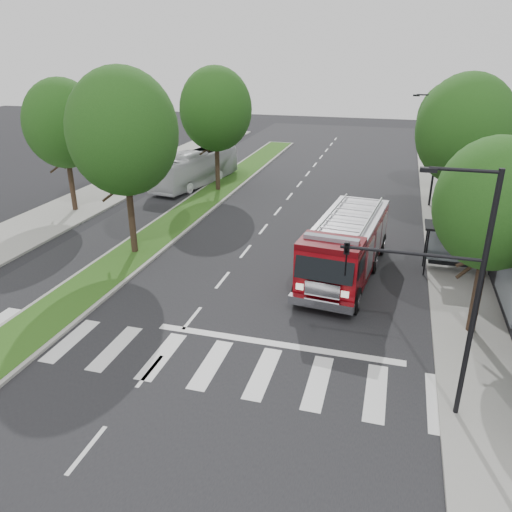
{
  "coord_description": "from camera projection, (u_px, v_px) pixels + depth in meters",
  "views": [
    {
      "loc": [
        7.84,
        -17.5,
        10.88
      ],
      "look_at": [
        1.94,
        3.38,
        1.8
      ],
      "focal_mm": 35.0,
      "sensor_mm": 36.0,
      "label": 1
    }
  ],
  "objects": [
    {
      "name": "streetlight_right_far",
      "position": [
        435.0,
        146.0,
        35.13
      ],
      "size": [
        2.11,
        0.2,
        8.0
      ],
      "color": "black",
      "rests_on": "ground"
    },
    {
      "name": "streetlight_right_near",
      "position": [
        447.0,
        281.0,
        14.38
      ],
      "size": [
        4.08,
        0.22,
        8.0
      ],
      "color": "black",
      "rests_on": "ground"
    },
    {
      "name": "median",
      "position": [
        210.0,
        197.0,
        39.16
      ],
      "size": [
        3.0,
        50.0,
        0.15
      ],
      "color": "gray",
      "rests_on": "ground"
    },
    {
      "name": "sidewalk_right",
      "position": [
        473.0,
        260.0,
        27.41
      ],
      "size": [
        5.0,
        80.0,
        0.15
      ],
      "primitive_type": "cube",
      "color": "gray",
      "rests_on": "ground"
    },
    {
      "name": "city_bus",
      "position": [
        196.0,
        168.0,
        42.35
      ],
      "size": [
        4.31,
        10.62,
        2.88
      ],
      "primitive_type": "imported",
      "rotation": [
        0.0,
        0.0,
        -0.19
      ],
      "color": "silver",
      "rests_on": "ground"
    },
    {
      "name": "tree_right_mid",
      "position": [
        465.0,
        130.0,
        28.74
      ],
      "size": [
        5.6,
        5.6,
        9.72
      ],
      "color": "black",
      "rests_on": "ground"
    },
    {
      "name": "bus_shelter",
      "position": [
        457.0,
        236.0,
        25.34
      ],
      "size": [
        3.2,
        1.6,
        2.61
      ],
      "color": "black",
      "rests_on": "ground"
    },
    {
      "name": "tree_left_mid",
      "position": [
        63.0,
        124.0,
        33.49
      ],
      "size": [
        5.2,
        5.2,
        9.16
      ],
      "color": "black",
      "rests_on": "ground"
    },
    {
      "name": "tree_right_far",
      "position": [
        451.0,
        120.0,
        37.86
      ],
      "size": [
        5.0,
        5.0,
        8.73
      ],
      "color": "black",
      "rests_on": "ground"
    },
    {
      "name": "tree_median_far",
      "position": [
        216.0,
        109.0,
        38.46
      ],
      "size": [
        5.6,
        5.6,
        9.72
      ],
      "color": "black",
      "rests_on": "ground"
    },
    {
      "name": "tree_right_near",
      "position": [
        494.0,
        205.0,
        18.46
      ],
      "size": [
        4.4,
        4.4,
        8.05
      ],
      "color": "black",
      "rests_on": "ground"
    },
    {
      "name": "tree_median_near",
      "position": [
        123.0,
        132.0,
        25.9
      ],
      "size": [
        5.8,
        5.8,
        10.16
      ],
      "color": "black",
      "rests_on": "ground"
    },
    {
      "name": "fire_engine",
      "position": [
        346.0,
        247.0,
        25.15
      ],
      "size": [
        3.85,
        9.8,
        3.31
      ],
      "rotation": [
        0.0,
        0.0,
        -0.11
      ],
      "color": "#4F0408",
      "rests_on": "ground"
    },
    {
      "name": "ground",
      "position": [
        192.0,
        318.0,
        21.7
      ],
      "size": [
        140.0,
        140.0,
        0.0
      ],
      "primitive_type": "plane",
      "color": "black",
      "rests_on": "ground"
    },
    {
      "name": "sidewalk_left",
      "position": [
        52.0,
        218.0,
        34.19
      ],
      "size": [
        5.0,
        80.0,
        0.15
      ],
      "primitive_type": "cube",
      "color": "gray",
      "rests_on": "ground"
    }
  ]
}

